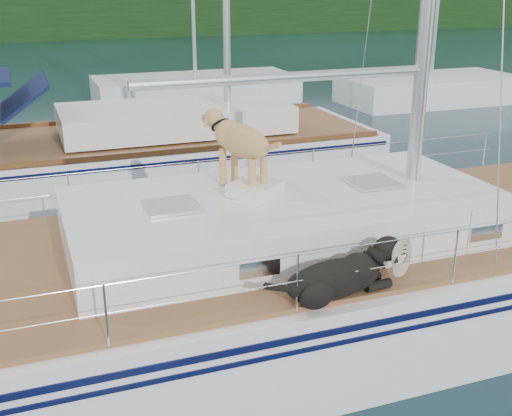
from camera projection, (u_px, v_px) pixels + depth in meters
name	position (u px, v px, depth m)	size (l,w,h in m)	color
ground	(224.00, 337.00, 8.10)	(120.00, 120.00, 0.00)	black
shore_bank	(40.00, 30.00, 48.69)	(92.00, 1.00, 1.20)	#595147
main_sailboat	(231.00, 287.00, 7.90)	(12.00, 3.81, 14.01)	white
neighbor_sailboat	(127.00, 159.00, 13.70)	(11.00, 3.50, 13.30)	white
bg_boat_center	(196.00, 90.00, 23.39)	(7.20, 3.00, 11.65)	white
bg_boat_east	(430.00, 90.00, 23.35)	(6.40, 3.00, 11.65)	white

